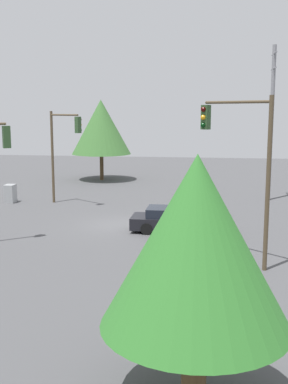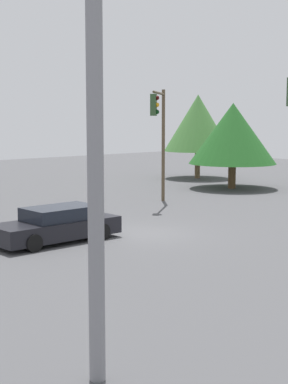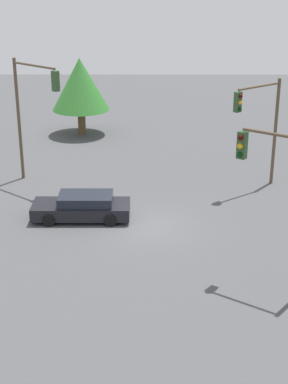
% 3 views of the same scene
% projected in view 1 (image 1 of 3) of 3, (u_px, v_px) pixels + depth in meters
% --- Properties ---
extents(ground_plane, '(80.00, 80.00, 0.00)m').
position_uv_depth(ground_plane, '(121.00, 225.00, 27.02)').
color(ground_plane, '#4C4C4F').
extents(sedan_dark, '(1.98, 4.77, 1.28)m').
position_uv_depth(sedan_dark, '(175.00, 220.00, 25.58)').
color(sedan_dark, black).
rests_on(sedan_dark, ground_plane).
extents(traffic_signal_main, '(1.92, 2.63, 6.33)m').
position_uv_depth(traffic_signal_main, '(62.00, 142.00, 32.30)').
color(traffic_signal_main, brown).
rests_on(traffic_signal_main, ground_plane).
extents(traffic_signal_cross, '(2.37, 2.82, 6.96)m').
position_uv_depth(traffic_signal_cross, '(243.00, 152.00, 19.57)').
color(traffic_signal_cross, brown).
rests_on(traffic_signal_cross, ground_plane).
extents(utility_pole_tall, '(2.20, 0.28, 10.82)m').
position_uv_depth(utility_pole_tall, '(271.00, 120.00, 33.72)').
color(utility_pole_tall, gray).
rests_on(utility_pole_tall, ground_plane).
extents(electrical_cabinet, '(0.84, 0.67, 1.26)m').
position_uv_depth(electrical_cabinet, '(10.00, 194.00, 33.62)').
color(electrical_cabinet, '#9EA0A3').
rests_on(electrical_cabinet, ground_plane).
extents(tree_behind, '(4.11, 4.11, 5.52)m').
position_uv_depth(tree_behind, '(196.00, 243.00, 10.08)').
color(tree_behind, brown).
rests_on(tree_behind, ground_plane).
extents(tree_left, '(5.40, 5.40, 7.34)m').
position_uv_depth(tree_left, '(101.00, 127.00, 43.83)').
color(tree_left, '#4C3823').
rests_on(tree_left, ground_plane).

